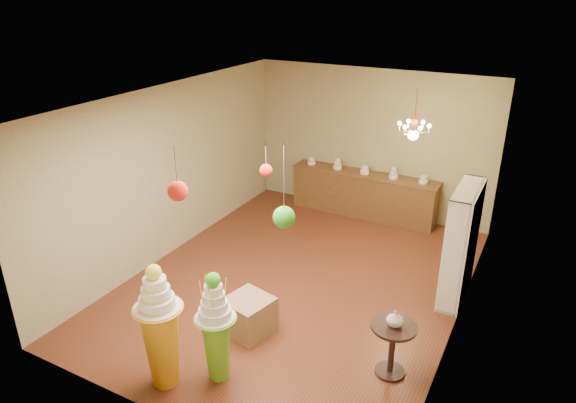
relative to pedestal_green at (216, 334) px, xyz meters
The scene contains 17 objects.
floor 2.51m from the pedestal_green, 92.85° to the left, with size 6.50×6.50×0.00m, color #532616.
ceiling 3.38m from the pedestal_green, 92.85° to the left, with size 6.50×6.50×0.00m, color white.
wall_back 5.74m from the pedestal_green, 91.22° to the left, with size 5.00×0.04×3.00m, color gray.
wall_front 1.20m from the pedestal_green, 98.25° to the right, with size 5.00×0.04×3.00m, color gray.
wall_left 3.67m from the pedestal_green, 137.27° to the left, with size 0.04×6.50×3.00m, color gray.
wall_right 3.50m from the pedestal_green, 45.48° to the left, with size 0.04×6.50×3.00m, color gray.
pedestal_green is the anchor object (origin of this frame).
pedestal_orange 0.65m from the pedestal_green, 143.65° to the right, with size 0.73×0.73×1.65m.
burlap_riser 1.01m from the pedestal_green, 98.40° to the left, with size 0.59×0.59×0.53m, color #906E4F.
sideboard 5.39m from the pedestal_green, 91.28° to the left, with size 3.04×0.54×1.16m.
shelving_unit 3.92m from the pedestal_green, 55.45° to the left, with size 0.33×1.20×1.80m.
round_table 2.15m from the pedestal_green, 29.44° to the left, with size 0.69×0.69×0.72m.
vase 2.15m from the pedestal_green, 29.44° to the left, with size 0.20×0.20×0.21m, color beige.
pom_red_left 1.89m from the pedestal_green, 146.75° to the right, with size 0.22×0.22×0.61m.
pom_green_mid 1.70m from the pedestal_green, 38.34° to the left, with size 0.25×0.25×1.01m.
pom_red_right 2.14m from the pedestal_green, 38.22° to the left, with size 0.14×0.14×0.39m.
chandelier 4.49m from the pedestal_green, 74.26° to the left, with size 0.62×0.62×0.85m.
Camera 1 is at (3.24, -6.45, 4.53)m, focal length 32.00 mm.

